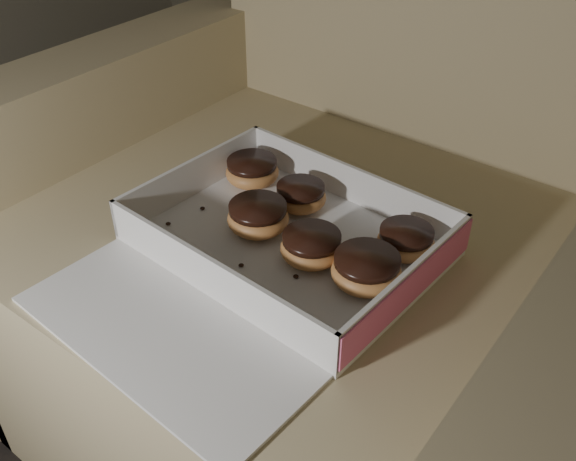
# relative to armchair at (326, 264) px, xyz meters

# --- Properties ---
(armchair) EXTENTS (0.97, 0.82, 1.01)m
(armchair) POSITION_rel_armchair_xyz_m (0.00, 0.00, 0.00)
(armchair) COLOR tan
(armchair) RESTS_ON floor
(bakery_box) EXTENTS (0.40, 0.46, 0.06)m
(bakery_box) POSITION_rel_armchair_xyz_m (0.03, -0.18, 0.15)
(bakery_box) COLOR silver
(bakery_box) RESTS_ON armchair
(donut_a) EXTENTS (0.08, 0.08, 0.04)m
(donut_a) POSITION_rel_armchair_xyz_m (0.07, -0.15, 0.16)
(donut_a) COLOR #CC8747
(donut_a) RESTS_ON bakery_box
(donut_b) EXTENTS (0.07, 0.07, 0.04)m
(donut_b) POSITION_rel_armchair_xyz_m (0.16, -0.07, 0.16)
(donut_b) COLOR #CC8747
(donut_b) RESTS_ON bakery_box
(donut_c) EXTENTS (0.08, 0.08, 0.04)m
(donut_c) POSITION_rel_armchair_xyz_m (-0.10, -0.05, 0.16)
(donut_c) COLOR #CC8747
(donut_c) RESTS_ON bakery_box
(donut_d) EXTENTS (0.07, 0.07, 0.04)m
(donut_d) POSITION_rel_armchair_xyz_m (-0.01, -0.06, 0.16)
(donut_d) COLOR #CC8747
(donut_d) RESTS_ON bakery_box
(donut_e) EXTENTS (0.08, 0.08, 0.04)m
(donut_e) POSITION_rel_armchair_xyz_m (-0.02, -0.14, 0.16)
(donut_e) COLOR #CC8747
(donut_e) RESTS_ON bakery_box
(donut_f) EXTENTS (0.09, 0.09, 0.04)m
(donut_f) POSITION_rel_armchair_xyz_m (0.16, -0.15, 0.17)
(donut_f) COLOR #CC8747
(donut_f) RESTS_ON bakery_box
(crumb_a) EXTENTS (0.01, 0.01, 0.00)m
(crumb_a) POSITION_rel_armchair_xyz_m (-0.13, -0.21, 0.14)
(crumb_a) COLOR black
(crumb_a) RESTS_ON bakery_box
(crumb_b) EXTENTS (0.01, 0.01, 0.00)m
(crumb_b) POSITION_rel_armchair_xyz_m (0.01, -0.22, 0.14)
(crumb_b) COLOR black
(crumb_b) RESTS_ON bakery_box
(crumb_c) EXTENTS (0.01, 0.01, 0.00)m
(crumb_c) POSITION_rel_armchair_xyz_m (-0.12, -0.15, 0.14)
(crumb_c) COLOR black
(crumb_c) RESTS_ON bakery_box
(crumb_d) EXTENTS (0.01, 0.01, 0.00)m
(crumb_d) POSITION_rel_armchair_xyz_m (0.08, -0.19, 0.14)
(crumb_d) COLOR black
(crumb_d) RESTS_ON bakery_box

